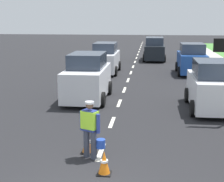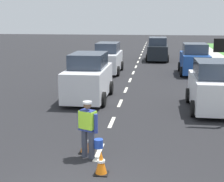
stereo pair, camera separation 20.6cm
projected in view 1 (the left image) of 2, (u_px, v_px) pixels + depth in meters
ground_plane at (133, 66)px, 28.13m from camera, size 96.00×96.00×0.00m
lane_center_line at (136, 60)px, 32.20m from camera, size 0.14×46.40×0.01m
road_worker at (91, 127)px, 9.78m from camera, size 0.75×0.45×1.67m
traffic_cone_near at (104, 163)px, 8.88m from camera, size 0.36×0.36×0.63m
traffic_cone_far at (87, 143)px, 10.28m from camera, size 0.36×0.36×0.61m
car_oncoming_second at (105, 59)px, 24.73m from camera, size 1.97×4.19×2.15m
car_outgoing_far at (154, 50)px, 31.74m from camera, size 2.02×4.36×2.12m
car_parked_far at (192, 60)px, 24.17m from camera, size 2.04×3.86×2.16m
car_parked_curbside at (212, 87)px, 14.92m from camera, size 2.06×3.90×2.16m
car_oncoming_lead at (87, 78)px, 16.74m from camera, size 2.06×4.18×2.26m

